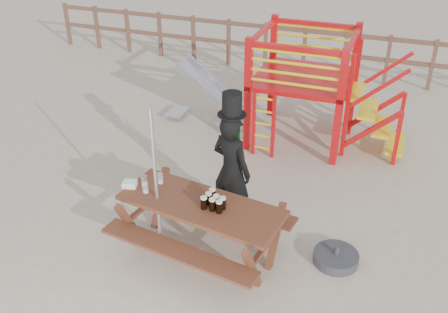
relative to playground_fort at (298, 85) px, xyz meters
The scene contains 10 objects.
ground 3.74m from the playground_fort, 91.99° to the right, with size 60.00×60.00×0.00m, color #C3AF97.
back_fence 3.44m from the playground_fort, 92.08° to the left, with size 15.09×0.09×1.20m.
playground_fort is the anchor object (origin of this frame).
picnic_table 3.84m from the playground_fort, 95.44° to the right, with size 2.32×1.76×0.83m.
man_with_hat 2.98m from the playground_fort, 94.70° to the right, with size 0.73×0.60×2.04m.
metal_pole 3.99m from the playground_fort, 103.60° to the right, with size 0.05×0.05×2.10m, color #B2B2B7.
parasol_base 3.73m from the playground_fort, 67.74° to the right, with size 0.60×0.60×0.25m.
paper_bag 4.02m from the playground_fort, 110.41° to the right, with size 0.18×0.14×0.08m, color white.
stout_pints 3.82m from the playground_fort, 92.65° to the right, with size 0.31×0.30×0.17m.
empty_glasses 3.85m from the playground_fort, 107.31° to the right, with size 0.26×0.35×0.15m.
Camera 1 is at (1.87, -4.97, 4.52)m, focal length 40.00 mm.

